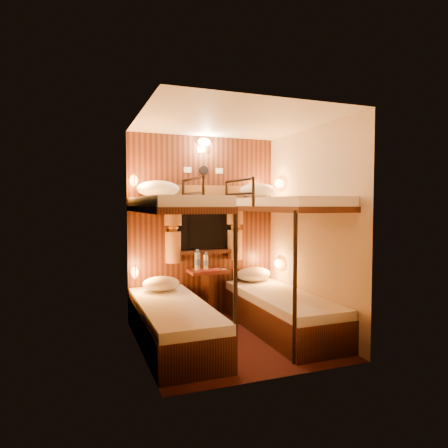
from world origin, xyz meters
name	(u,v)px	position (x,y,z in m)	size (l,w,h in m)	color
floor	(232,340)	(0.00, 0.00, 0.00)	(2.10, 2.10, 0.00)	#3D1C10
ceiling	(232,121)	(0.00, 0.00, 2.40)	(2.10, 2.10, 0.00)	silver
wall_back	(203,227)	(0.00, 1.05, 1.20)	(2.40, 2.40, 0.00)	#C6B293
wall_front	(278,240)	(0.00, -1.05, 1.20)	(2.40, 2.40, 0.00)	#C6B293
wall_left	(140,234)	(-1.00, 0.00, 1.20)	(2.40, 2.40, 0.00)	#C6B293
wall_right	(310,230)	(1.00, 0.00, 1.20)	(2.40, 2.40, 0.00)	#C6B293
back_panel	(203,227)	(0.00, 1.04, 1.20)	(2.00, 0.03, 2.40)	black
bunk_left	(173,293)	(-0.65, 0.07, 0.56)	(0.72, 1.90, 1.82)	black
bunk_right	(281,284)	(0.65, 0.07, 0.56)	(0.72, 1.90, 1.82)	black
window	(204,228)	(0.00, 1.00, 1.18)	(1.00, 0.12, 0.79)	black
curtains	(205,222)	(0.00, 0.97, 1.26)	(1.10, 0.22, 1.00)	brown
back_fixtures	(204,148)	(0.00, 1.00, 2.25)	(0.54, 0.09, 0.48)	black
reading_lamps	(211,225)	(0.00, 0.70, 1.24)	(2.00, 0.20, 1.25)	orange
table	(208,288)	(0.00, 0.85, 0.41)	(0.50, 0.34, 0.66)	#571713
bottle_left	(197,261)	(-0.13, 0.88, 0.76)	(0.08, 0.08, 0.26)	#99BFE5
bottle_right	(206,262)	(-0.02, 0.86, 0.75)	(0.07, 0.07, 0.23)	#99BFE5
sachet_a	(223,269)	(0.20, 0.80, 0.65)	(0.07, 0.06, 0.01)	silver
sachet_b	(216,269)	(0.12, 0.85, 0.65)	(0.07, 0.05, 0.01)	silver
pillow_lower_left	(161,284)	(-0.65, 0.68, 0.54)	(0.45, 0.32, 0.18)	white
pillow_lower_right	(253,274)	(0.65, 0.84, 0.55)	(0.49, 0.35, 0.19)	white
pillow_upper_left	(158,189)	(-0.65, 0.80, 1.69)	(0.52, 0.37, 0.21)	white
pillow_upper_right	(257,191)	(0.65, 0.73, 1.68)	(0.48, 0.35, 0.19)	white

